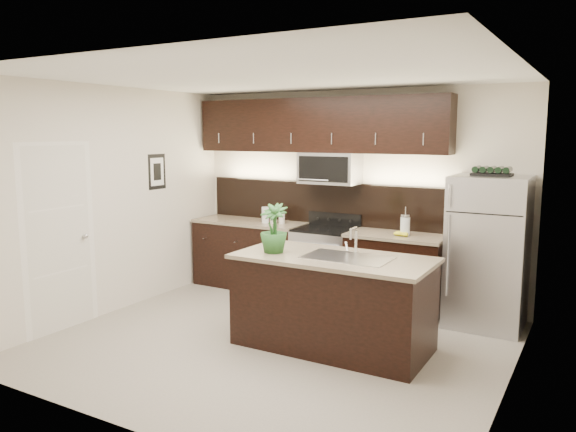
% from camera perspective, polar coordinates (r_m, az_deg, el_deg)
% --- Properties ---
extents(ground, '(4.50, 4.50, 0.00)m').
position_cam_1_polar(ground, '(5.95, -1.33, -12.75)').
color(ground, gray).
rests_on(ground, ground).
extents(room_walls, '(4.52, 4.02, 2.71)m').
position_cam_1_polar(room_walls, '(5.59, -2.56, 3.76)').
color(room_walls, beige).
rests_on(room_walls, ground).
extents(counter_run, '(3.51, 0.65, 0.94)m').
position_cam_1_polar(counter_run, '(7.44, 2.37, -4.63)').
color(counter_run, black).
rests_on(counter_run, ground).
extents(upper_fixtures, '(3.49, 0.40, 1.66)m').
position_cam_1_polar(upper_fixtures, '(7.37, 3.16, 8.34)').
color(upper_fixtures, black).
rests_on(upper_fixtures, counter_run).
extents(island, '(1.96, 0.96, 0.94)m').
position_cam_1_polar(island, '(5.71, 4.58, -8.67)').
color(island, black).
rests_on(island, ground).
extents(sink_faucet, '(0.84, 0.50, 0.28)m').
position_cam_1_polar(sink_faucet, '(5.54, 6.09, -4.06)').
color(sink_faucet, silver).
rests_on(sink_faucet, island).
extents(refrigerator, '(0.81, 0.74, 1.69)m').
position_cam_1_polar(refrigerator, '(6.61, 19.63, -3.46)').
color(refrigerator, '#B2B2B7').
rests_on(refrigerator, ground).
extents(wine_rack, '(0.42, 0.26, 0.10)m').
position_cam_1_polar(wine_rack, '(6.49, 20.02, 4.27)').
color(wine_rack, black).
rests_on(wine_rack, refrigerator).
extents(plant, '(0.31, 0.31, 0.50)m').
position_cam_1_polar(plant, '(5.71, -1.45, -1.25)').
color(plant, '#235421').
rests_on(plant, island).
extents(canisters, '(0.32, 0.14, 0.22)m').
position_cam_1_polar(canisters, '(7.59, -1.69, -0.01)').
color(canisters, silver).
rests_on(canisters, counter_run).
extents(french_press, '(0.12, 0.12, 0.34)m').
position_cam_1_polar(french_press, '(6.80, 11.81, -0.93)').
color(french_press, silver).
rests_on(french_press, counter_run).
extents(bananas, '(0.20, 0.17, 0.06)m').
position_cam_1_polar(bananas, '(6.81, 11.12, -1.72)').
color(bananas, yellow).
rests_on(bananas, counter_run).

